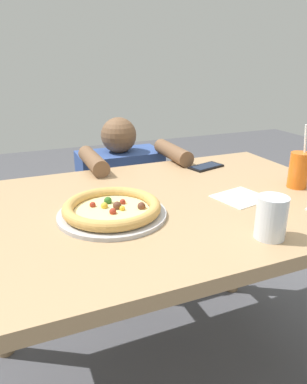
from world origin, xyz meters
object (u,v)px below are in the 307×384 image
(water_cup_clear, at_px, (271,217))
(diner_seated, at_px, (122,215))
(drink_cup_colored, at_px, (299,170))
(pizza_near, at_px, (112,209))
(cell_phone, at_px, (206,167))

(water_cup_clear, height_order, diner_seated, diner_seated)
(drink_cup_colored, bearing_deg, water_cup_clear, -142.19)
(water_cup_clear, bearing_deg, drink_cup_colored, 37.81)
(pizza_near, xyz_separation_m, cell_phone, (0.52, 0.33, -0.02))
(cell_phone, bearing_deg, pizza_near, -147.70)
(pizza_near, distance_m, drink_cup_colored, 0.70)
(drink_cup_colored, xyz_separation_m, cell_phone, (-0.18, 0.34, -0.06))
(drink_cup_colored, height_order, diner_seated, drink_cup_colored)
(drink_cup_colored, distance_m, water_cup_clear, 0.45)
(drink_cup_colored, height_order, cell_phone, drink_cup_colored)
(drink_cup_colored, relative_size, diner_seated, 0.25)
(cell_phone, height_order, diner_seated, diner_seated)
(water_cup_clear, bearing_deg, diner_seated, 95.12)
(pizza_near, relative_size, diner_seated, 0.35)
(drink_cup_colored, height_order, water_cup_clear, drink_cup_colored)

